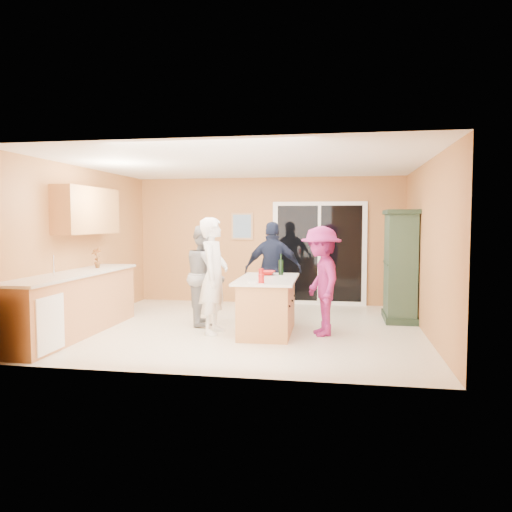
% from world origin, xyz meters
% --- Properties ---
extents(floor, '(5.50, 5.50, 0.00)m').
position_xyz_m(floor, '(0.00, 0.00, 0.00)').
color(floor, white).
rests_on(floor, ground).
extents(ceiling, '(5.50, 5.00, 0.10)m').
position_xyz_m(ceiling, '(0.00, 0.00, 2.60)').
color(ceiling, white).
rests_on(ceiling, wall_back).
extents(wall_back, '(5.50, 0.10, 2.60)m').
position_xyz_m(wall_back, '(0.00, 2.50, 1.30)').
color(wall_back, tan).
rests_on(wall_back, ground).
extents(wall_front, '(5.50, 0.10, 2.60)m').
position_xyz_m(wall_front, '(0.00, -2.50, 1.30)').
color(wall_front, tan).
rests_on(wall_front, ground).
extents(wall_left, '(0.10, 5.00, 2.60)m').
position_xyz_m(wall_left, '(-2.75, 0.00, 1.30)').
color(wall_left, tan).
rests_on(wall_left, ground).
extents(wall_right, '(0.10, 5.00, 2.60)m').
position_xyz_m(wall_right, '(2.75, 0.00, 1.30)').
color(wall_right, tan).
rests_on(wall_right, ground).
extents(left_cabinet_run, '(0.65, 3.05, 1.24)m').
position_xyz_m(left_cabinet_run, '(-2.45, -1.05, 0.46)').
color(left_cabinet_run, '#CA824E').
rests_on(left_cabinet_run, floor).
extents(upper_cabinets, '(0.35, 1.60, 0.75)m').
position_xyz_m(upper_cabinets, '(-2.58, -0.20, 1.88)').
color(upper_cabinets, '#CA824E').
rests_on(upper_cabinets, wall_left).
extents(sliding_door, '(1.90, 0.07, 2.10)m').
position_xyz_m(sliding_door, '(1.05, 2.46, 1.05)').
color(sliding_door, white).
rests_on(sliding_door, floor).
extents(framed_picture, '(0.46, 0.04, 0.56)m').
position_xyz_m(framed_picture, '(-0.55, 2.48, 1.60)').
color(framed_picture, tan).
rests_on(framed_picture, wall_back).
extents(kitchen_island, '(0.91, 1.62, 0.84)m').
position_xyz_m(kitchen_island, '(0.39, -0.27, 0.40)').
color(kitchen_island, '#CA824E').
rests_on(kitchen_island, floor).
extents(green_hutch, '(0.54, 1.03, 1.90)m').
position_xyz_m(green_hutch, '(2.49, 1.08, 0.92)').
color(green_hutch, '#203425').
rests_on(green_hutch, floor).
extents(woman_white, '(0.44, 0.66, 1.76)m').
position_xyz_m(woman_white, '(-0.41, -0.43, 0.88)').
color(woman_white, silver).
rests_on(woman_white, floor).
extents(woman_grey, '(0.84, 0.95, 1.65)m').
position_xyz_m(woman_grey, '(-0.72, 0.21, 0.82)').
color(woman_grey, '#949496').
rests_on(woman_grey, floor).
extents(woman_navy, '(1.04, 0.54, 1.70)m').
position_xyz_m(woman_navy, '(0.32, 0.89, 0.85)').
color(woman_navy, '#171E32').
rests_on(woman_navy, floor).
extents(woman_magenta, '(0.87, 1.18, 1.63)m').
position_xyz_m(woman_magenta, '(1.20, -0.27, 0.82)').
color(woman_magenta, '#891D61').
rests_on(woman_magenta, floor).
extents(serving_bowl, '(0.29, 0.29, 0.07)m').
position_xyz_m(serving_bowl, '(0.32, 0.15, 0.88)').
color(serving_bowl, '#A81312').
rests_on(serving_bowl, kitchen_island).
extents(tulip_vase, '(0.20, 0.16, 0.34)m').
position_xyz_m(tulip_vase, '(-2.45, -0.15, 1.11)').
color(tulip_vase, '#AB1211').
rests_on(tulip_vase, left_cabinet_run).
extents(tumbler_near, '(0.09, 0.09, 0.12)m').
position_xyz_m(tumbler_near, '(0.39, -0.88, 0.90)').
color(tumbler_near, '#A81312').
rests_on(tumbler_near, kitchen_island).
extents(tumbler_far, '(0.08, 0.08, 0.11)m').
position_xyz_m(tumbler_far, '(0.24, 0.06, 0.90)').
color(tumbler_far, '#A81312').
rests_on(tumbler_far, kitchen_island).
extents(wine_bottle, '(0.08, 0.08, 0.34)m').
position_xyz_m(wine_bottle, '(0.54, 0.21, 0.97)').
color(wine_bottle, black).
rests_on(wine_bottle, kitchen_island).
extents(white_plate, '(0.21, 0.21, 0.01)m').
position_xyz_m(white_plate, '(0.28, -0.79, 0.85)').
color(white_plate, silver).
rests_on(white_plate, kitchen_island).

